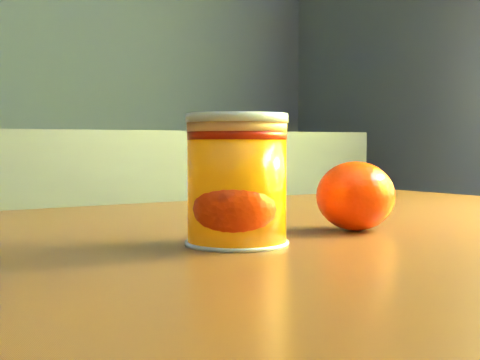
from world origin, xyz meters
name	(u,v)px	position (x,y,z in m)	size (l,w,h in m)	color
juice_glass	(237,181)	(0.81, 0.30, 0.84)	(0.08, 0.08, 0.10)	orange
orange_front	(236,208)	(0.81, 0.30, 0.82)	(0.07, 0.07, 0.06)	#FF3405
orange_back	(356,196)	(0.94, 0.33, 0.82)	(0.07, 0.07, 0.06)	#FF3405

